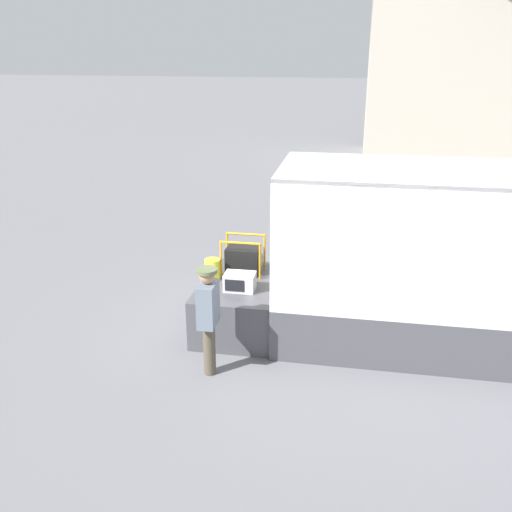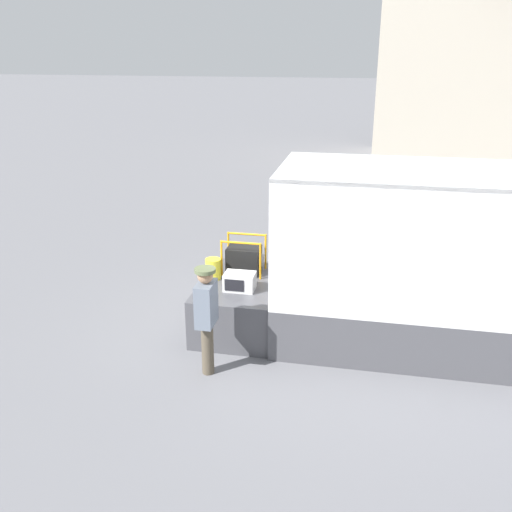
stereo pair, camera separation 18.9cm
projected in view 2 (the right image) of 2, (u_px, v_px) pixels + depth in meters
The scene contains 7 objects.
ground_plane at pixel (279, 329), 9.80m from camera, with size 160.00×160.00×0.00m, color slate.
tailgate_deck at pixel (241, 303), 9.78m from camera, with size 1.33×2.05×0.83m, color #4C4C51.
microwave at pixel (240, 282), 9.26m from camera, with size 0.50×0.35×0.29m.
portable_generator at pixel (245, 259), 9.92m from camera, with size 0.71×0.52×0.65m.
orange_bucket at pixel (213, 269), 9.69m from camera, with size 0.27×0.27×0.36m.
worker_person at pixel (206, 311), 8.14m from camera, with size 0.30×0.44×1.67m.
house_backdrop at pixel (508, 41), 21.47m from camera, with size 9.97×7.33×9.29m.
Camera 2 is at (1.36, -8.66, 4.59)m, focal length 40.00 mm.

